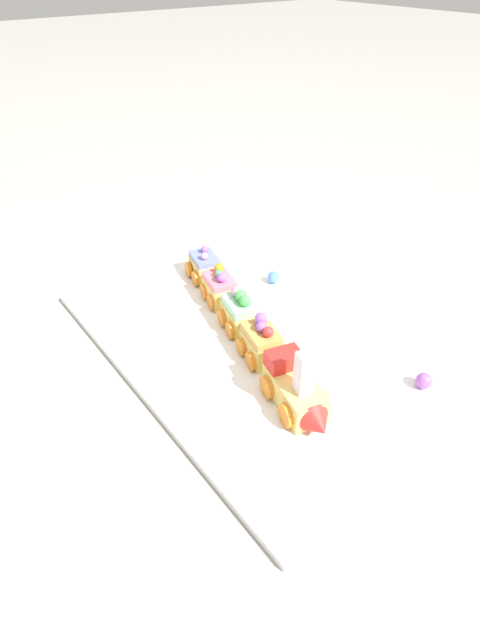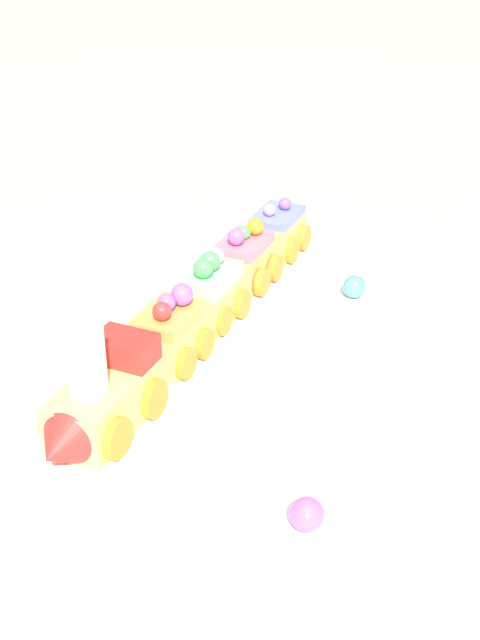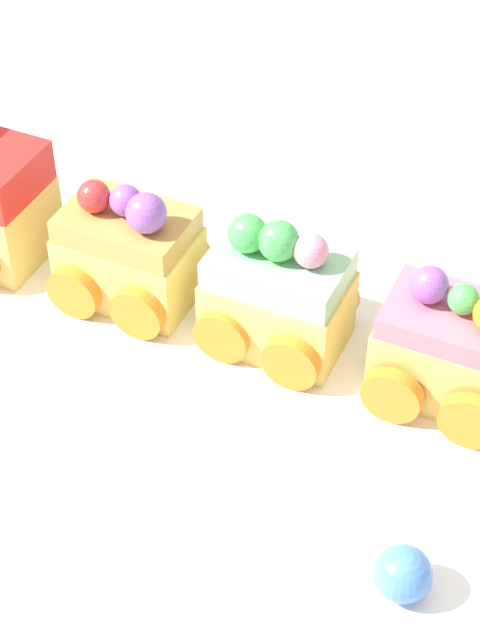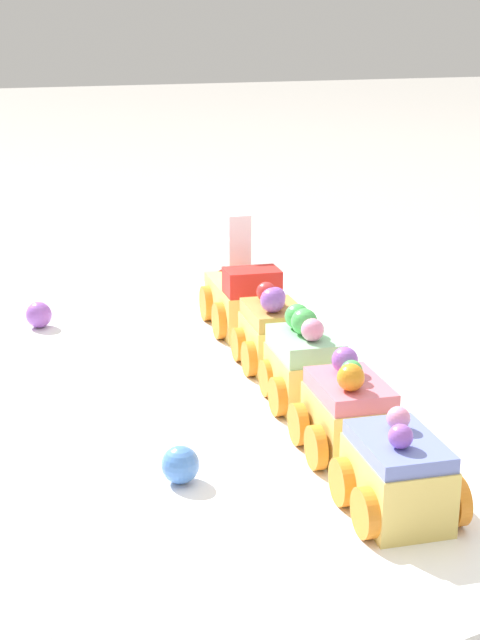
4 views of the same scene
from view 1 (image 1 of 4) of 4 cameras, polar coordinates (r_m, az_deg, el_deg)
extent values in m
plane|color=gray|center=(0.86, 2.68, -2.33)|extent=(10.00, 10.00, 0.00)
cube|color=white|center=(0.86, 2.69, -2.02)|extent=(0.64, 0.47, 0.01)
cube|color=#EACC66|center=(0.72, 6.29, -8.28)|extent=(0.12, 0.08, 0.04)
cube|color=red|center=(0.72, 5.06, -4.48)|extent=(0.05, 0.06, 0.02)
cone|color=red|center=(0.68, 9.03, -11.82)|extent=(0.04, 0.05, 0.05)
cube|color=white|center=(0.69, 7.22, -7.38)|extent=(0.03, 0.03, 0.02)
cube|color=white|center=(0.67, 7.36, -6.06)|extent=(0.03, 0.03, 0.02)
cube|color=white|center=(0.66, 7.51, -4.68)|extent=(0.03, 0.03, 0.02)
cylinder|color=orange|center=(0.70, 5.23, -10.84)|extent=(0.04, 0.02, 0.03)
cylinder|color=orange|center=(0.72, 9.53, -9.35)|extent=(0.04, 0.02, 0.03)
cylinder|color=orange|center=(0.73, 3.07, -7.69)|extent=(0.04, 0.02, 0.03)
cylinder|color=orange|center=(0.75, 7.20, -6.38)|extent=(0.04, 0.02, 0.03)
cube|color=#EACC66|center=(0.80, 2.46, -3.13)|extent=(0.08, 0.06, 0.04)
cube|color=#CC9347|center=(0.78, 2.51, -1.62)|extent=(0.08, 0.06, 0.01)
sphere|color=#9956C6|center=(0.78, 2.45, 0.14)|extent=(0.03, 0.03, 0.02)
sphere|color=#9956C6|center=(0.77, 2.46, -0.78)|extent=(0.02, 0.02, 0.02)
sphere|color=red|center=(0.76, 3.25, -1.37)|extent=(0.02, 0.02, 0.02)
cylinder|color=orange|center=(0.78, 1.24, -4.76)|extent=(0.03, 0.01, 0.03)
cylinder|color=orange|center=(0.80, 4.79, -3.73)|extent=(0.03, 0.01, 0.03)
cylinder|color=orange|center=(0.80, 0.14, -3.10)|extent=(0.03, 0.01, 0.03)
cylinder|color=orange|center=(0.82, 3.59, -2.15)|extent=(0.03, 0.01, 0.03)
cube|color=#EACC66|center=(0.86, 0.04, 0.25)|extent=(0.08, 0.06, 0.04)
cube|color=#93DBA3|center=(0.84, 0.04, 1.77)|extent=(0.08, 0.06, 0.02)
sphere|color=pink|center=(0.84, -0.41, 3.26)|extent=(0.02, 0.02, 0.02)
sphere|color=#4CBC56|center=(0.83, 0.11, 2.80)|extent=(0.02, 0.02, 0.02)
sphere|color=#4CBC56|center=(0.82, 0.58, 2.21)|extent=(0.02, 0.02, 0.02)
cylinder|color=orange|center=(0.84, -1.14, -1.19)|extent=(0.03, 0.01, 0.03)
cylinder|color=orange|center=(0.85, 2.19, -0.31)|extent=(0.03, 0.01, 0.03)
cylinder|color=orange|center=(0.87, -2.10, 0.24)|extent=(0.03, 0.01, 0.03)
cylinder|color=orange|center=(0.88, 1.16, 1.06)|extent=(0.03, 0.01, 0.03)
cube|color=#EACC66|center=(0.92, -2.16, 3.30)|extent=(0.08, 0.06, 0.04)
cube|color=#E57084|center=(0.91, -2.19, 4.65)|extent=(0.08, 0.06, 0.01)
sphere|color=orange|center=(0.92, -2.39, 5.97)|extent=(0.02, 0.02, 0.02)
sphere|color=#4CBC56|center=(0.90, -2.59, 5.27)|extent=(0.02, 0.02, 0.01)
sphere|color=#9956C6|center=(0.89, -2.11, 4.89)|extent=(0.02, 0.02, 0.02)
cylinder|color=orange|center=(0.91, -3.30, 2.04)|extent=(0.03, 0.01, 0.03)
cylinder|color=orange|center=(0.92, -0.16, 2.79)|extent=(0.03, 0.01, 0.03)
cylinder|color=orange|center=(0.94, -4.11, 3.26)|extent=(0.03, 0.01, 0.03)
cylinder|color=orange|center=(0.95, -1.06, 3.97)|extent=(0.03, 0.01, 0.03)
cube|color=#EACC66|center=(0.99, -4.00, 5.85)|extent=(0.08, 0.06, 0.04)
cube|color=#6B7AC6|center=(0.98, -4.06, 7.09)|extent=(0.08, 0.06, 0.01)
sphere|color=#9956C6|center=(0.99, -4.07, 8.05)|extent=(0.02, 0.02, 0.01)
sphere|color=pink|center=(0.96, -4.10, 7.31)|extent=(0.02, 0.02, 0.01)
cylinder|color=orange|center=(0.97, -5.10, 4.72)|extent=(0.03, 0.01, 0.03)
cylinder|color=orange|center=(0.99, -2.14, 5.39)|extent=(0.03, 0.01, 0.03)
cylinder|color=orange|center=(1.01, -5.81, 5.78)|extent=(0.03, 0.01, 0.03)
cylinder|color=orange|center=(1.02, -2.93, 6.41)|extent=(0.03, 0.01, 0.03)
sphere|color=#9956C6|center=(0.80, 20.29, -6.53)|extent=(0.03, 0.03, 0.03)
sphere|color=#4C84E0|center=(0.98, 3.87, 4.90)|extent=(0.02, 0.02, 0.02)
camera|label=2|loc=(0.63, 71.68, 3.41)|focal=50.00mm
camera|label=3|loc=(1.02, 18.04, 27.12)|focal=60.00mm
camera|label=4|loc=(1.36, -2.51, 25.77)|focal=50.00mm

